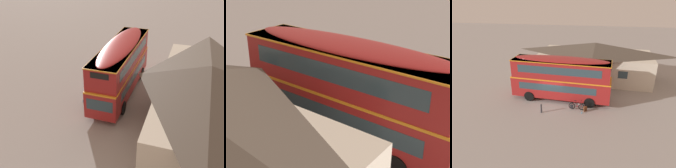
# 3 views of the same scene
# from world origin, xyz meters

# --- Properties ---
(ground_plane) EXTENTS (120.00, 120.00, 0.00)m
(ground_plane) POSITION_xyz_m (0.00, 0.00, 0.00)
(ground_plane) COLOR gray
(double_decker_bus) EXTENTS (10.81, 3.20, 4.79)m
(double_decker_bus) POSITION_xyz_m (0.81, 1.15, 2.64)
(double_decker_bus) COLOR black
(double_decker_bus) RESTS_ON ground
(touring_bicycle) EXTENTS (1.68, 0.46, 1.05)m
(touring_bicycle) POSITION_xyz_m (2.72, -0.89, 0.37)
(touring_bicycle) COLOR black
(touring_bicycle) RESTS_ON ground
(backpack_on_ground) EXTENTS (0.38, 0.35, 0.59)m
(backpack_on_ground) POSITION_xyz_m (3.67, -1.11, 0.30)
(backpack_on_ground) COLOR #592D19
(backpack_on_ground) RESTS_ON ground
(water_bottle_blue_sports) EXTENTS (0.08, 0.08, 0.22)m
(water_bottle_blue_sports) POSITION_xyz_m (3.38, -1.56, 0.10)
(water_bottle_blue_sports) COLOR #338CBF
(water_bottle_blue_sports) RESTS_ON ground
(pub_building) EXTENTS (15.53, 7.84, 4.97)m
(pub_building) POSITION_xyz_m (4.19, 8.15, 2.53)
(pub_building) COLOR beige
(pub_building) RESTS_ON ground
(kerb_bollard) EXTENTS (0.16, 0.16, 0.97)m
(kerb_bollard) POSITION_xyz_m (-0.61, -2.05, 0.50)
(kerb_bollard) COLOR #333338
(kerb_bollard) RESTS_ON ground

